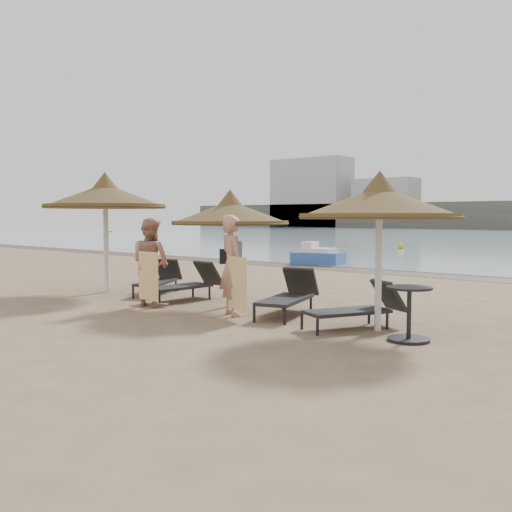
{
  "coord_description": "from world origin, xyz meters",
  "views": [
    {
      "loc": [
        7.72,
        -8.11,
        1.89
      ],
      "look_at": [
        -0.08,
        1.2,
        1.04
      ],
      "focal_mm": 40.0,
      "sensor_mm": 36.0,
      "label": 1
    }
  ],
  "objects_px": {
    "palapa_left": "(105,197)",
    "person_left": "(150,255)",
    "lounger_near_right": "(290,294)",
    "lounger_far_right": "(359,307)",
    "pedal_boat": "(317,256)",
    "lounger_far_left": "(160,279)",
    "side_table": "(409,315)",
    "palapa_center": "(230,213)",
    "palapa_right": "(379,203)",
    "person_right": "(232,257)",
    "lounger_near_left": "(188,283)"
  },
  "relations": [
    {
      "from": "side_table",
      "to": "palapa_center",
      "type": "bearing_deg",
      "value": 170.7
    },
    {
      "from": "person_right",
      "to": "lounger_near_left",
      "type": "bearing_deg",
      "value": 4.26
    },
    {
      "from": "palapa_left",
      "to": "lounger_far_right",
      "type": "bearing_deg",
      "value": 0.19
    },
    {
      "from": "palapa_left",
      "to": "lounger_near_right",
      "type": "xyz_separation_m",
      "value": [
        5.42,
        0.33,
        -1.98
      ]
    },
    {
      "from": "palapa_center",
      "to": "palapa_right",
      "type": "bearing_deg",
      "value": -4.69
    },
    {
      "from": "lounger_near_right",
      "to": "lounger_far_right",
      "type": "relative_size",
      "value": 1.11
    },
    {
      "from": "palapa_right",
      "to": "person_right",
      "type": "relative_size",
      "value": 1.2
    },
    {
      "from": "side_table",
      "to": "person_right",
      "type": "distance_m",
      "value": 3.63
    },
    {
      "from": "lounger_far_left",
      "to": "side_table",
      "type": "relative_size",
      "value": 2.26
    },
    {
      "from": "lounger_far_left",
      "to": "lounger_near_right",
      "type": "distance_m",
      "value": 4.26
    },
    {
      "from": "palapa_left",
      "to": "lounger_near_left",
      "type": "height_order",
      "value": "palapa_left"
    },
    {
      "from": "pedal_boat",
      "to": "palapa_center",
      "type": "bearing_deg",
      "value": -76.53
    },
    {
      "from": "palapa_right",
      "to": "pedal_boat",
      "type": "bearing_deg",
      "value": 128.21
    },
    {
      "from": "palapa_right",
      "to": "person_right",
      "type": "distance_m",
      "value": 3.02
    },
    {
      "from": "lounger_near_right",
      "to": "palapa_center",
      "type": "bearing_deg",
      "value": 164.2
    },
    {
      "from": "palapa_left",
      "to": "palapa_right",
      "type": "bearing_deg",
      "value": 0.19
    },
    {
      "from": "lounger_far_right",
      "to": "person_left",
      "type": "relative_size",
      "value": 0.86
    },
    {
      "from": "lounger_far_left",
      "to": "side_table",
      "type": "xyz_separation_m",
      "value": [
        7.02,
        -1.1,
        0.03
      ]
    },
    {
      "from": "palapa_left",
      "to": "person_left",
      "type": "bearing_deg",
      "value": -15.33
    },
    {
      "from": "lounger_far_right",
      "to": "palapa_center",
      "type": "bearing_deg",
      "value": -158.16
    },
    {
      "from": "lounger_near_right",
      "to": "side_table",
      "type": "relative_size",
      "value": 2.46
    },
    {
      "from": "person_left",
      "to": "person_right",
      "type": "relative_size",
      "value": 0.96
    },
    {
      "from": "lounger_far_left",
      "to": "side_table",
      "type": "height_order",
      "value": "side_table"
    },
    {
      "from": "lounger_near_right",
      "to": "person_right",
      "type": "xyz_separation_m",
      "value": [
        -0.78,
        -0.79,
        0.72
      ]
    },
    {
      "from": "palapa_left",
      "to": "lounger_far_left",
      "type": "bearing_deg",
      "value": 31.18
    },
    {
      "from": "lounger_far_right",
      "to": "lounger_near_right",
      "type": "bearing_deg",
      "value": -163.36
    },
    {
      "from": "palapa_right",
      "to": "person_right",
      "type": "bearing_deg",
      "value": -170.41
    },
    {
      "from": "lounger_far_left",
      "to": "person_left",
      "type": "bearing_deg",
      "value": -74.21
    },
    {
      "from": "palapa_right",
      "to": "side_table",
      "type": "relative_size",
      "value": 3.21
    },
    {
      "from": "person_right",
      "to": "pedal_boat",
      "type": "height_order",
      "value": "person_right"
    },
    {
      "from": "palapa_center",
      "to": "palapa_right",
      "type": "height_order",
      "value": "palapa_right"
    },
    {
      "from": "lounger_near_right",
      "to": "lounger_far_right",
      "type": "xyz_separation_m",
      "value": [
        1.7,
        -0.31,
        -0.03
      ]
    },
    {
      "from": "person_left",
      "to": "person_right",
      "type": "xyz_separation_m",
      "value": [
        2.1,
        0.24,
        0.04
      ]
    },
    {
      "from": "person_left",
      "to": "palapa_right",
      "type": "bearing_deg",
      "value": -177.14
    },
    {
      "from": "palapa_left",
      "to": "palapa_center",
      "type": "xyz_separation_m",
      "value": [
        3.88,
        0.32,
        -0.42
      ]
    },
    {
      "from": "palapa_left",
      "to": "person_left",
      "type": "height_order",
      "value": "palapa_left"
    },
    {
      "from": "palapa_center",
      "to": "lounger_near_left",
      "type": "bearing_deg",
      "value": 176.86
    },
    {
      "from": "lounger_far_right",
      "to": "pedal_boat",
      "type": "xyz_separation_m",
      "value": [
        -7.66,
        10.17,
        -0.03
      ]
    },
    {
      "from": "side_table",
      "to": "palapa_left",
      "type": "bearing_deg",
      "value": 177.28
    },
    {
      "from": "lounger_near_right",
      "to": "pedal_boat",
      "type": "distance_m",
      "value": 11.52
    },
    {
      "from": "lounger_near_right",
      "to": "palapa_left",
      "type": "bearing_deg",
      "value": 167.11
    },
    {
      "from": "lounger_near_left",
      "to": "lounger_near_right",
      "type": "bearing_deg",
      "value": 1.49
    },
    {
      "from": "palapa_right",
      "to": "lounger_near_right",
      "type": "xyz_separation_m",
      "value": [
        -2.04,
        0.31,
        -1.71
      ]
    },
    {
      "from": "palapa_center",
      "to": "person_right",
      "type": "relative_size",
      "value": 1.11
    },
    {
      "from": "person_right",
      "to": "lounger_far_left",
      "type": "bearing_deg",
      "value": 7.3
    },
    {
      "from": "palapa_left",
      "to": "person_left",
      "type": "distance_m",
      "value": 2.93
    },
    {
      "from": "pedal_boat",
      "to": "lounger_near_right",
      "type": "bearing_deg",
      "value": -69.51
    },
    {
      "from": "palapa_right",
      "to": "person_left",
      "type": "height_order",
      "value": "palapa_right"
    },
    {
      "from": "lounger_near_left",
      "to": "person_left",
      "type": "relative_size",
      "value": 0.9
    },
    {
      "from": "pedal_boat",
      "to": "palapa_right",
      "type": "bearing_deg",
      "value": -62.48
    }
  ]
}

